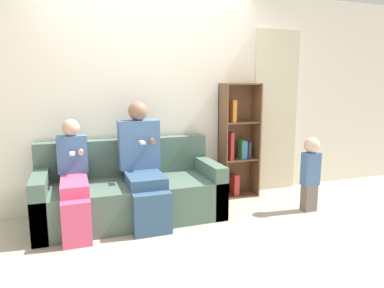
{
  "coord_description": "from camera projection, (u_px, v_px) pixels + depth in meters",
  "views": [
    {
      "loc": [
        -0.93,
        -3.03,
        1.41
      ],
      "look_at": [
        0.36,
        0.55,
        0.76
      ],
      "focal_mm": 32.0,
      "sensor_mm": 36.0,
      "label": 1
    }
  ],
  "objects": [
    {
      "name": "ground_plane",
      "position": [
        177.0,
        231.0,
        3.36
      ],
      "size": [
        14.0,
        14.0,
        0.0
      ],
      "primitive_type": "plane",
      "color": "#B2A893"
    },
    {
      "name": "back_wall",
      "position": [
        152.0,
        97.0,
        4.02
      ],
      "size": [
        10.0,
        0.06,
        2.55
      ],
      "color": "silver",
      "rests_on": "ground_plane"
    },
    {
      "name": "curtain_panel",
      "position": [
        275.0,
        112.0,
        4.57
      ],
      "size": [
        0.65,
        0.04,
        2.12
      ],
      "color": "beige",
      "rests_on": "ground_plane"
    },
    {
      "name": "couch",
      "position": [
        131.0,
        193.0,
        3.66
      ],
      "size": [
        1.9,
        0.81,
        0.82
      ],
      "color": "#4C6656",
      "rests_on": "ground_plane"
    },
    {
      "name": "adult_seated",
      "position": [
        143.0,
        161.0,
        3.56
      ],
      "size": [
        0.43,
        0.76,
        1.24
      ],
      "color": "#335170",
      "rests_on": "ground_plane"
    },
    {
      "name": "child_seated",
      "position": [
        74.0,
        177.0,
        3.31
      ],
      "size": [
        0.3,
        0.78,
        1.08
      ],
      "color": "#DB4C75",
      "rests_on": "ground_plane"
    },
    {
      "name": "toddler_standing",
      "position": [
        310.0,
        171.0,
        3.84
      ],
      "size": [
        0.19,
        0.17,
        0.84
      ],
      "color": "#70665B",
      "rests_on": "ground_plane"
    },
    {
      "name": "bookshelf",
      "position": [
        237.0,
        143.0,
        4.35
      ],
      "size": [
        0.48,
        0.26,
        1.44
      ],
      "color": "brown",
      "rests_on": "ground_plane"
    }
  ]
}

